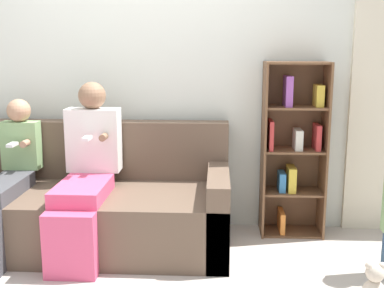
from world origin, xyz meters
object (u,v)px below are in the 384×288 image
object	(u,v)px
teddy_bear	(374,287)
adult_seated	(86,167)
couch	(88,207)
bookshelf	(293,148)
child_seated	(6,178)

from	to	relation	value
teddy_bear	adult_seated	bearing A→B (deg)	158.32
couch	teddy_bear	xyz separation A→B (m)	(1.93, -0.86, -0.17)
bookshelf	teddy_bear	world-z (taller)	bookshelf
adult_seated	teddy_bear	distance (m)	2.11
couch	bookshelf	size ratio (longest dim) A/B	1.55
child_seated	teddy_bear	size ratio (longest dim) A/B	3.86
adult_seated	bookshelf	bearing A→B (deg)	15.70
child_seated	teddy_bear	distance (m)	2.63
adult_seated	couch	bearing A→B (deg)	105.60
child_seated	bookshelf	distance (m)	2.24
couch	teddy_bear	distance (m)	2.12
adult_seated	teddy_bear	bearing A→B (deg)	-21.68
bookshelf	teddy_bear	size ratio (longest dim) A/B	4.85
child_seated	bookshelf	bearing A→B (deg)	12.60
adult_seated	child_seated	distance (m)	0.60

